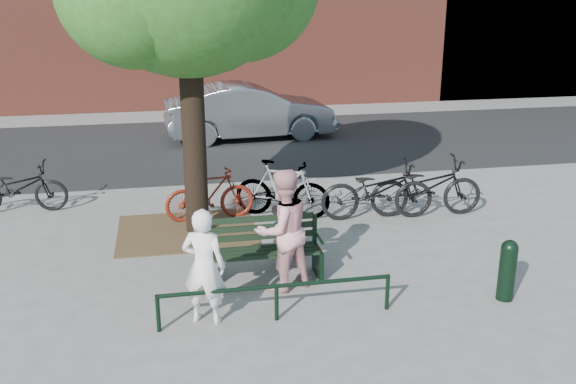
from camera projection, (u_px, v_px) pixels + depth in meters
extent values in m
plane|color=gray|center=(262.00, 280.00, 9.45)|extent=(90.00, 90.00, 0.00)
cube|color=brown|center=(187.00, 231.00, 11.32)|extent=(2.40, 2.00, 0.02)
cube|color=black|center=(213.00, 146.00, 17.39)|extent=(40.00, 7.00, 0.01)
cube|color=black|center=(204.00, 271.00, 9.23)|extent=(0.06, 0.52, 0.45)
cube|color=black|center=(202.00, 236.00, 9.30)|extent=(0.06, 0.06, 0.44)
cylinder|color=black|center=(204.00, 247.00, 9.01)|extent=(0.04, 0.36, 0.04)
cube|color=black|center=(318.00, 262.00, 9.54)|extent=(0.06, 0.52, 0.45)
cube|color=black|center=(315.00, 228.00, 9.61)|extent=(0.06, 0.06, 0.44)
cylinder|color=black|center=(320.00, 239.00, 9.32)|extent=(0.04, 0.36, 0.04)
cube|color=black|center=(262.00, 252.00, 9.31)|extent=(1.64, 0.46, 0.04)
cube|color=black|center=(259.00, 228.00, 9.44)|extent=(1.64, 0.03, 0.47)
cylinder|color=black|center=(158.00, 313.00, 7.97)|extent=(0.06, 0.06, 0.50)
cylinder|color=black|center=(277.00, 302.00, 8.25)|extent=(0.06, 0.06, 0.50)
cylinder|color=black|center=(387.00, 292.00, 8.53)|extent=(0.06, 0.06, 0.50)
cylinder|color=black|center=(276.00, 286.00, 8.18)|extent=(3.00, 0.06, 0.06)
cylinder|color=black|center=(193.00, 125.00, 10.77)|extent=(0.40, 0.40, 3.80)
imported|color=white|center=(204.00, 266.00, 8.07)|extent=(0.66, 0.55, 1.53)
imported|color=pink|center=(282.00, 230.00, 8.96)|extent=(1.04, 0.94, 1.76)
cylinder|color=black|center=(507.00, 274.00, 8.77)|extent=(0.23, 0.23, 0.76)
sphere|color=black|center=(510.00, 248.00, 8.65)|extent=(0.23, 0.23, 0.23)
cylinder|color=gray|center=(286.00, 237.00, 9.97)|extent=(0.40, 0.40, 0.83)
cylinder|color=black|center=(286.00, 210.00, 9.83)|extent=(0.44, 0.44, 0.06)
imported|color=black|center=(17.00, 188.00, 12.16)|extent=(1.87, 0.72, 0.97)
imported|color=#60190D|center=(210.00, 194.00, 11.75)|extent=(1.68, 0.61, 0.99)
imported|color=black|center=(377.00, 190.00, 11.80)|extent=(2.14, 0.89, 1.10)
imported|color=gray|center=(282.00, 189.00, 11.91)|extent=(1.85, 1.20, 1.08)
imported|color=black|center=(426.00, 187.00, 11.97)|extent=(2.17, 0.91, 1.11)
imported|color=slate|center=(250.00, 112.00, 18.00)|extent=(4.81, 1.97, 1.55)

